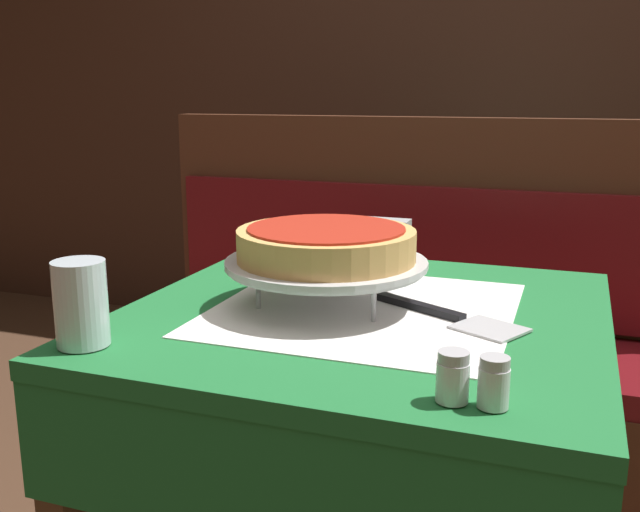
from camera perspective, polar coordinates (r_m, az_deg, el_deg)
dining_table_front at (r=1.24m, az=3.52°, el=-9.53°), size 0.78×0.78×0.75m
dining_table_rear at (r=2.65m, az=14.36°, el=2.34°), size 0.70×0.70×0.75m
booth_bench at (r=2.00m, az=7.01°, el=-10.20°), size 1.53×0.45×1.04m
back_wall_panel at (r=3.07m, az=14.43°, el=14.41°), size 6.00×0.04×2.40m
pizza_pan_stand at (r=1.19m, az=0.49°, el=-0.76°), size 0.34×0.34×0.08m
deep_dish_pizza at (r=1.19m, az=0.49°, el=1.02°), size 0.30×0.30×0.06m
pizza_server at (r=1.16m, az=10.28°, el=-4.74°), size 0.27×0.17×0.01m
water_glass_near at (r=1.06m, az=-18.58°, el=-3.61°), size 0.07×0.07×0.12m
salt_shaker at (r=0.86m, az=10.57°, el=-9.48°), size 0.04×0.04×0.06m
pepper_shaker at (r=0.85m, az=13.73°, el=-9.80°), size 0.04×0.04×0.06m
napkin_holder at (r=1.52m, az=5.27°, el=1.28°), size 0.10×0.05×0.09m
condiment_caddy at (r=2.68m, az=14.64°, el=5.85°), size 0.13×0.13×0.15m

